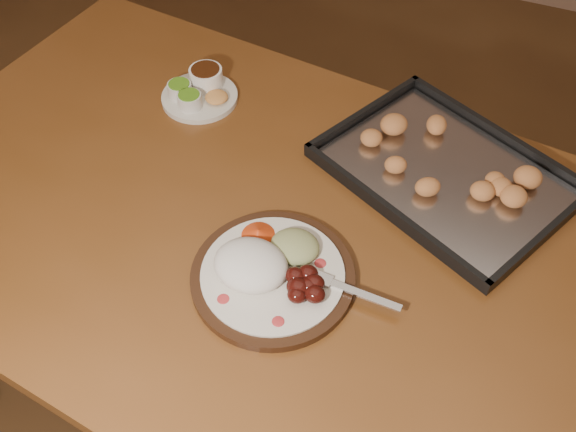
% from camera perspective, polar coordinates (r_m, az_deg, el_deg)
% --- Properties ---
extents(ground, '(4.00, 4.00, 0.00)m').
position_cam_1_polar(ground, '(1.91, 0.27, -9.09)').
color(ground, brown).
rests_on(ground, ground).
extents(dining_table, '(1.60, 1.08, 0.75)m').
position_cam_1_polar(dining_table, '(1.23, -1.63, -3.55)').
color(dining_table, brown).
rests_on(dining_table, ground).
extents(dinner_plate, '(0.35, 0.27, 0.06)m').
position_cam_1_polar(dinner_plate, '(1.06, -1.56, -4.84)').
color(dinner_plate, black).
rests_on(dinner_plate, dining_table).
extents(condiment_saucer, '(0.16, 0.16, 0.05)m').
position_cam_1_polar(condiment_saucer, '(1.40, -7.91, 10.98)').
color(condiment_saucer, beige).
rests_on(condiment_saucer, dining_table).
extents(baking_tray, '(0.54, 0.48, 0.05)m').
position_cam_1_polar(baking_tray, '(1.25, 13.84, 3.91)').
color(baking_tray, black).
rests_on(baking_tray, dining_table).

